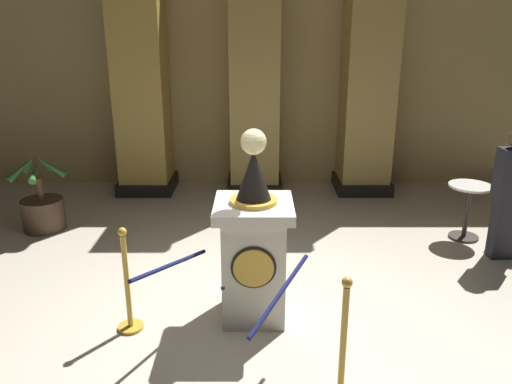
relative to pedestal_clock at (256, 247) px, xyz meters
name	(u,v)px	position (x,y,z in m)	size (l,w,h in m)	color
ground_plane	(256,314)	(0.00, 0.02, -0.73)	(10.52, 10.52, 0.00)	beige
back_wall	(257,66)	(0.00, 4.49, 1.31)	(10.52, 0.16, 4.09)	tan
pedestal_clock	(256,247)	(0.00, 0.00, 0.00)	(0.73, 0.73, 1.87)	beige
stanchion_near	(130,294)	(-1.17, -0.24, -0.37)	(0.24, 0.24, 1.03)	gold
stanchion_far	(344,359)	(0.66, -1.19, -0.36)	(0.24, 0.24, 1.06)	gold
velvet_rope	(225,278)	(-0.25, -0.71, 0.05)	(1.43, 1.41, 0.22)	#141947
column_left	(143,75)	(-1.85, 3.97, 1.21)	(0.96, 0.96, 3.93)	black
column_right	(371,75)	(1.84, 3.97, 1.21)	(0.95, 0.95, 3.93)	black
column_centre_rear	(257,75)	(0.00, 3.97, 1.21)	(0.95, 0.95, 3.93)	black
potted_palm_left	(45,208)	(-2.95, 2.20, -0.43)	(0.75, 0.80, 1.08)	#4C3828
bystander_guest	(512,193)	(3.03, 1.31, 0.10)	(0.37, 0.24, 1.59)	#26262D
cafe_table	(470,205)	(2.82, 1.89, -0.26)	(0.55, 0.55, 0.75)	#332D28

